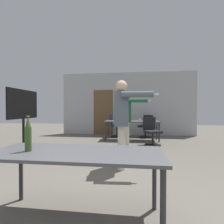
{
  "coord_description": "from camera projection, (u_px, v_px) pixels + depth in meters",
  "views": [
    {
      "loc": [
        0.32,
        -1.48,
        1.17
      ],
      "look_at": [
        -0.22,
        2.71,
        1.1
      ],
      "focal_mm": 28.0,
      "sensor_mm": 36.0,
      "label": 1
    }
  ],
  "objects": [
    {
      "name": "back_wall",
      "position": [
        127.0,
        104.0,
        7.97
      ],
      "size": [
        6.03,
        0.12,
        2.84
      ],
      "color": "#B2B5B7",
      "rests_on": "ground_plane"
    },
    {
      "name": "conference_table_near",
      "position": [
        76.0,
        158.0,
        1.83
      ],
      "size": [
        1.8,
        0.74,
        0.73
      ],
      "color": "#4C4C51",
      "rests_on": "ground_plane"
    },
    {
      "name": "conference_table_far",
      "position": [
        132.0,
        123.0,
        6.58
      ],
      "size": [
        2.03,
        0.72,
        0.73
      ],
      "color": "#4C4C51",
      "rests_on": "ground_plane"
    },
    {
      "name": "tv_screen",
      "position": [
        23.0,
        114.0,
        4.41
      ],
      "size": [
        0.44,
        1.17,
        1.66
      ],
      "rotation": [
        0.0,
        0.0,
        1.57
      ],
      "color": "black",
      "rests_on": "ground_plane"
    },
    {
      "name": "person_left_plaid",
      "position": [
        127.0,
        114.0,
        4.99
      ],
      "size": [
        0.78,
        0.62,
        1.69
      ],
      "rotation": [
        0.0,
        0.0,
        -1.53
      ],
      "color": "beige",
      "rests_on": "ground_plane"
    },
    {
      "name": "person_right_polo",
      "position": [
        122.0,
        116.0,
        3.46
      ],
      "size": [
        0.83,
        0.7,
        1.74
      ],
      "rotation": [
        0.0,
        0.0,
        -1.5
      ],
      "color": "beige",
      "rests_on": "ground_plane"
    },
    {
      "name": "office_chair_side_rolled",
      "position": [
        146.0,
        127.0,
        7.33
      ],
      "size": [
        0.66,
        0.68,
        0.92
      ],
      "rotation": [
        0.0,
        0.0,
        2.55
      ],
      "color": "black",
      "rests_on": "ground_plane"
    },
    {
      "name": "office_chair_near_pushed",
      "position": [
        115.0,
        126.0,
        7.35
      ],
      "size": [
        0.61,
        0.56,
        0.96
      ],
      "rotation": [
        0.0,
        0.0,
        4.96
      ],
      "color": "black",
      "rests_on": "ground_plane"
    },
    {
      "name": "office_chair_mid_tucked",
      "position": [
        152.0,
        132.0,
        5.69
      ],
      "size": [
        0.6,
        0.64,
        0.9
      ],
      "rotation": [
        0.0,
        0.0,
        3.5
      ],
      "color": "black",
      "rests_on": "ground_plane"
    },
    {
      "name": "beer_bottle",
      "position": [
        28.0,
        135.0,
        1.83
      ],
      "size": [
        0.07,
        0.07,
        0.37
      ],
      "color": "#2D511E",
      "rests_on": "conference_table_near"
    },
    {
      "name": "drink_cup",
      "position": [
        140.0,
        120.0,
        6.57
      ],
      "size": [
        0.08,
        0.08,
        0.09
      ],
      "color": "silver",
      "rests_on": "conference_table_far"
    }
  ]
}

